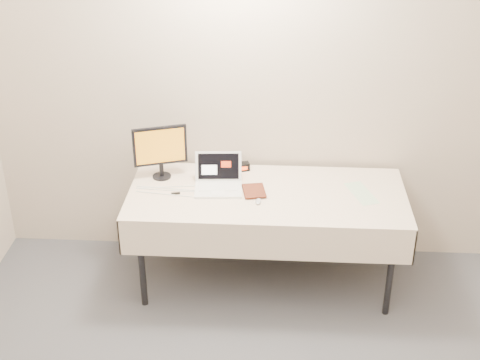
# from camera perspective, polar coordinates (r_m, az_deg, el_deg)

# --- Properties ---
(back_wall) EXTENTS (4.00, 0.10, 2.70)m
(back_wall) POSITION_cam_1_polar(r_m,az_deg,el_deg) (4.63, 2.61, 8.30)
(back_wall) COLOR #C4B29E
(back_wall) RESTS_ON ground
(table) EXTENTS (1.86, 0.81, 0.74)m
(table) POSITION_cam_1_polar(r_m,az_deg,el_deg) (4.50, 2.31, -1.80)
(table) COLOR black
(table) RESTS_ON ground
(laptop) EXTENTS (0.33, 0.30, 0.22)m
(laptop) POSITION_cam_1_polar(r_m,az_deg,el_deg) (4.52, -1.86, 0.01)
(laptop) COLOR white
(laptop) RESTS_ON table
(monitor) EXTENTS (0.36, 0.16, 0.38)m
(monitor) POSITION_cam_1_polar(r_m,az_deg,el_deg) (4.59, -6.84, 2.71)
(monitor) COLOR black
(monitor) RESTS_ON table
(book) EXTENTS (0.15, 0.04, 0.19)m
(book) POSITION_cam_1_polar(r_m,az_deg,el_deg) (4.42, 0.28, -0.03)
(book) COLOR maroon
(book) RESTS_ON table
(alarm_clock) EXTENTS (0.15, 0.10, 0.06)m
(alarm_clock) POSITION_cam_1_polar(r_m,az_deg,el_deg) (4.74, -0.03, 1.12)
(alarm_clock) COLOR black
(alarm_clock) RESTS_ON table
(clicker) EXTENTS (0.04, 0.08, 0.02)m
(clicker) POSITION_cam_1_polar(r_m,az_deg,el_deg) (4.35, 1.57, -1.83)
(clicker) COLOR #BBBBBD
(clicker) RESTS_ON table
(paper_form) EXTENTS (0.22, 0.34, 0.00)m
(paper_form) POSITION_cam_1_polar(r_m,az_deg,el_deg) (4.54, 10.33, -1.11)
(paper_form) COLOR #C2E6B7
(paper_form) RESTS_ON table
(usb_dongle) EXTENTS (0.06, 0.03, 0.01)m
(usb_dongle) POSITION_cam_1_polar(r_m,az_deg,el_deg) (4.47, -5.52, -1.15)
(usb_dongle) COLOR black
(usb_dongle) RESTS_ON table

